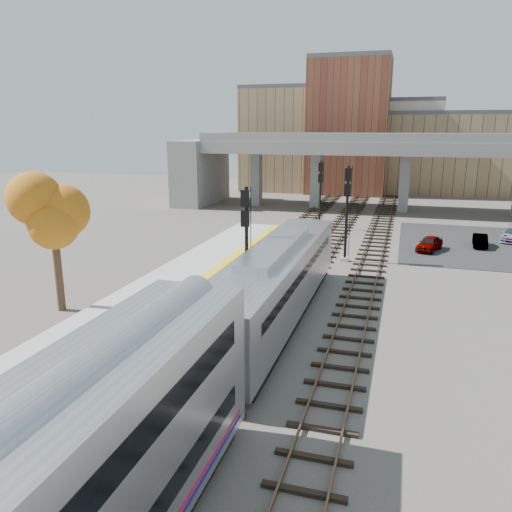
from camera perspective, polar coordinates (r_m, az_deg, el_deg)
The scene contains 14 objects.
ground at distance 22.90m, azimuth -3.42°, elevation -11.84°, with size 160.00×160.00×0.00m, color #47423D.
platform at distance 26.03m, azimuth -18.80°, elevation -8.87°, with size 4.50×60.00×0.35m, color #9E9E99.
yellow_strip at distance 24.95m, azimuth -15.21°, elevation -9.16°, with size 0.70×60.00×0.01m, color yellow.
tracks at distance 33.88m, azimuth 5.32°, elevation -2.88°, with size 10.70×95.00×0.25m.
overpass at distance 64.44m, azimuth 14.86°, elevation 10.13°, with size 54.00×12.00×9.50m.
buildings_far at distance 86.05m, azimuth 13.03°, elevation 12.59°, with size 43.00×21.00×20.60m.
parking_lot at distance 48.81m, azimuth 24.32°, elevation 1.19°, with size 14.00×18.00×0.04m, color black.
locomotive at distance 26.32m, azimuth 2.35°, elevation -2.93°, with size 3.02×19.05×4.10m.
signal_mast_near at distance 27.80m, azimuth -1.13°, elevation 0.62°, with size 0.60×0.64×7.04m.
signal_mast_mid at distance 38.84m, azimuth 10.31°, elevation 4.71°, with size 0.60×0.64×7.38m.
signal_mast_far at distance 51.54m, azimuth 7.34°, elevation 6.83°, with size 0.60×0.64×6.91m.
tree at distance 29.48m, azimuth -22.25°, elevation 4.55°, with size 3.60×3.60×7.56m.
car_a at distance 44.58m, azimuth 19.21°, elevation 1.36°, with size 1.46×3.62×1.23m, color #99999E.
car_b at distance 47.70m, azimuth 24.24°, elevation 1.61°, with size 1.14×3.28×1.08m, color #99999E.
Camera 1 is at (7.15, -19.25, 10.14)m, focal length 35.00 mm.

